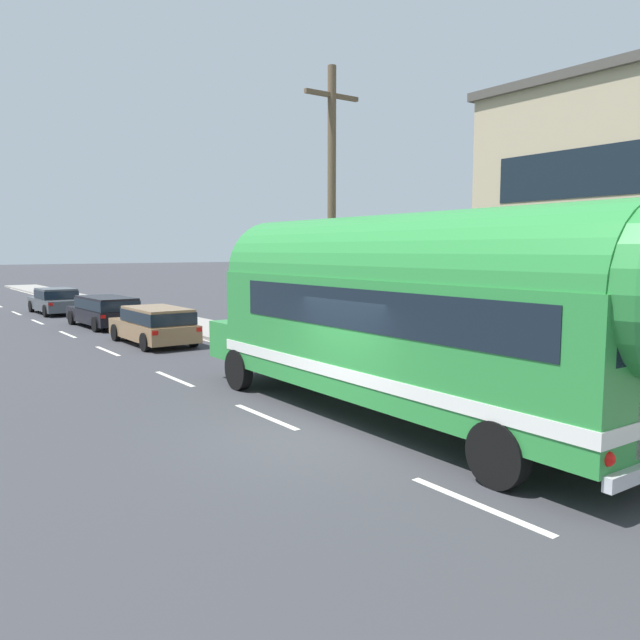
# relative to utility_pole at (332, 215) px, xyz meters

# --- Properties ---
(ground_plane) EXTENTS (300.00, 300.00, 0.00)m
(ground_plane) POSITION_rel_utility_pole_xyz_m (-4.33, -5.24, -4.42)
(ground_plane) COLOR #38383D
(lane_markings) EXTENTS (3.96, 80.00, 0.01)m
(lane_markings) POSITION_rel_utility_pole_xyz_m (-1.64, 7.62, -4.42)
(lane_markings) COLOR silver
(lane_markings) RESTS_ON ground
(sidewalk_slab) EXTENTS (2.75, 90.00, 0.15)m
(sidewalk_slab) POSITION_rel_utility_pole_xyz_m (0.87, 4.76, -4.35)
(sidewalk_slab) COLOR gray
(sidewalk_slab) RESTS_ON ground
(utility_pole) EXTENTS (1.80, 0.24, 8.50)m
(utility_pole) POSITION_rel_utility_pole_xyz_m (0.00, 0.00, 0.00)
(utility_pole) COLOR brown
(utility_pole) RESTS_ON ground
(painted_bus) EXTENTS (2.68, 12.45, 4.12)m
(painted_bus) POSITION_rel_utility_pole_xyz_m (-2.43, -5.86, -2.12)
(painted_bus) COLOR #2D8C3D
(painted_bus) RESTS_ON ground
(car_lead) EXTENTS (1.94, 4.52, 1.37)m
(car_lead) POSITION_rel_utility_pole_xyz_m (-2.44, 7.39, -3.64)
(car_lead) COLOR olive
(car_lead) RESTS_ON ground
(car_second) EXTENTS (2.12, 4.81, 1.37)m
(car_second) POSITION_rel_utility_pole_xyz_m (-2.33, 13.67, -3.62)
(car_second) COLOR black
(car_second) RESTS_ON ground
(car_third) EXTENTS (2.05, 4.69, 1.37)m
(car_third) POSITION_rel_utility_pole_xyz_m (-2.61, 21.26, -3.68)
(car_third) COLOR #474C51
(car_third) RESTS_ON ground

